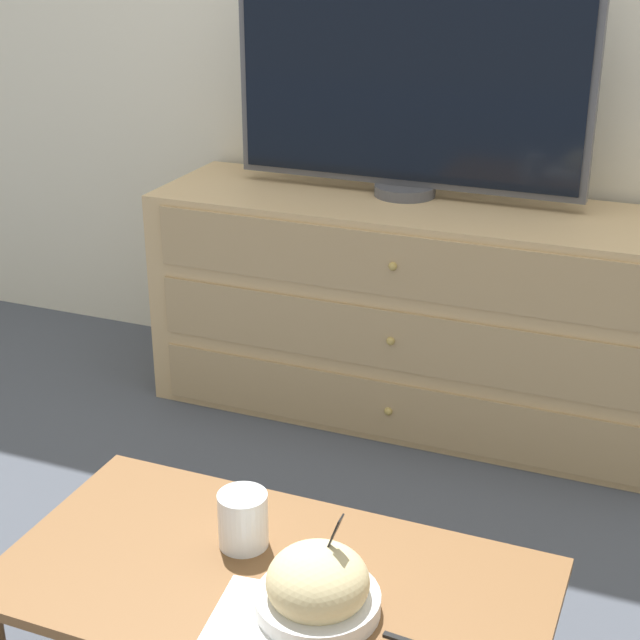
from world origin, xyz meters
TOP-DOWN VIEW (x-y plane):
  - ground_plane at (0.00, 0.00)m, footprint 12.00×12.00m
  - dresser at (-0.03, -0.26)m, footprint 1.56×0.48m
  - tv at (-0.10, -0.19)m, footprint 1.04×0.18m
  - coffee_table at (0.13, -1.64)m, footprint 0.94×0.50m
  - takeout_bowl at (0.23, -1.69)m, footprint 0.21×0.21m
  - drink_cup at (0.04, -1.57)m, footprint 0.09×0.09m
  - napkin at (0.16, -1.74)m, footprint 0.19×0.19m

SIDE VIEW (x-z plane):
  - ground_plane at x=0.00m, z-range 0.00..0.00m
  - dresser at x=-0.03m, z-range 0.00..0.66m
  - coffee_table at x=0.13m, z-range 0.14..0.54m
  - napkin at x=0.16m, z-range 0.40..0.40m
  - drink_cup at x=0.04m, z-range 0.39..0.49m
  - takeout_bowl at x=0.23m, z-range 0.36..0.53m
  - tv at x=-0.10m, z-range 0.67..1.32m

